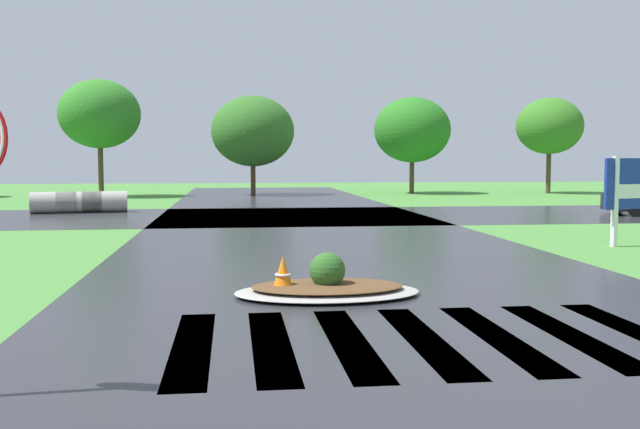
# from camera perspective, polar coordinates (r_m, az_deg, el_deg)

# --- Properties ---
(asphalt_roadway) EXTENTS (9.78, 80.00, 0.01)m
(asphalt_roadway) POSITION_cam_1_polar(r_m,az_deg,el_deg) (12.99, 3.05, -4.98)
(asphalt_roadway) COLOR #2B2B30
(asphalt_roadway) RESTS_ON ground
(asphalt_cross_road) EXTENTS (90.00, 8.81, 0.01)m
(asphalt_cross_road) POSITION_cam_1_polar(r_m,az_deg,el_deg) (26.76, -2.15, -0.11)
(asphalt_cross_road) COLOR #2B2B30
(asphalt_cross_road) RESTS_ON ground
(crosswalk_stripes) EXTENTS (5.85, 3.38, 0.01)m
(crosswalk_stripes) POSITION_cam_1_polar(r_m,az_deg,el_deg) (8.75, 8.16, -9.66)
(crosswalk_stripes) COLOR white
(crosswalk_stripes) RESTS_ON ground
(median_island) EXTENTS (2.89, 1.77, 0.68)m
(median_island) POSITION_cam_1_polar(r_m,az_deg,el_deg) (11.29, 0.58, -5.71)
(median_island) COLOR #9E9B93
(median_island) RESTS_ON ground
(drainage_pipe_stack) EXTENTS (3.70, 1.45, 0.83)m
(drainage_pipe_stack) POSITION_cam_1_polar(r_m,az_deg,el_deg) (29.84, -18.41, 0.93)
(drainage_pipe_stack) COLOR #9E9B93
(drainage_pipe_stack) RESTS_ON ground
(traffic_cone) EXTENTS (0.40, 0.40, 0.63)m
(traffic_cone) POSITION_cam_1_polar(r_m,az_deg,el_deg) (11.19, -2.94, -4.94)
(traffic_cone) COLOR orange
(traffic_cone) RESTS_ON ground
(background_treeline) EXTENTS (49.25, 6.29, 6.42)m
(background_treeline) POSITION_cam_1_polar(r_m,az_deg,el_deg) (42.10, -9.10, 6.79)
(background_treeline) COLOR #4C3823
(background_treeline) RESTS_ON ground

